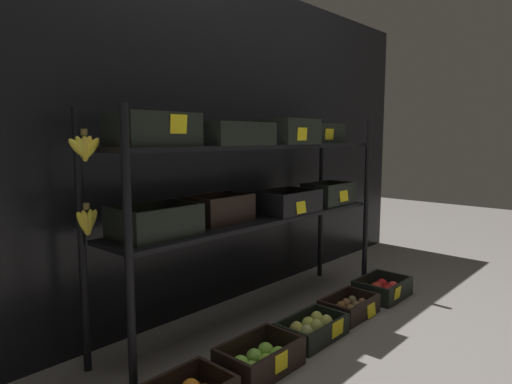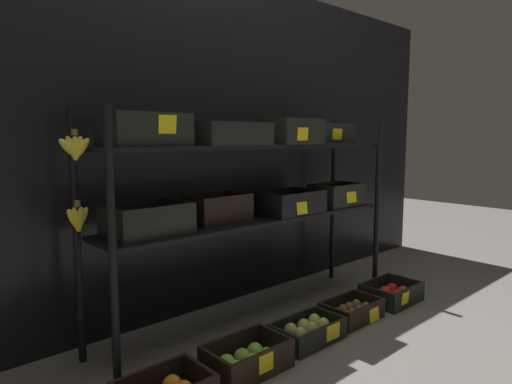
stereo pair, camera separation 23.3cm
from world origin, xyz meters
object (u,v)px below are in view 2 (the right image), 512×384
at_px(crate_ground_pear, 308,331).
at_px(crate_ground_kiwi, 351,312).
at_px(crate_ground_apple_red, 391,294).
at_px(display_rack, 253,180).
at_px(crate_ground_apple_green, 247,360).

distance_m(crate_ground_pear, crate_ground_kiwi, 0.37).
xyz_separation_m(crate_ground_kiwi, crate_ground_apple_red, (0.39, -0.00, 0.00)).
relative_size(display_rack, crate_ground_apple_green, 5.32).
distance_m(display_rack, crate_ground_kiwi, 0.90).
distance_m(crate_ground_apple_green, crate_ground_apple_red, 1.17).
height_order(display_rack, crate_ground_apple_green, display_rack).
height_order(display_rack, crate_ground_pear, display_rack).
bearing_deg(crate_ground_apple_green, crate_ground_apple_red, 0.95).
bearing_deg(crate_ground_apple_green, display_rack, 45.51).
relative_size(crate_ground_kiwi, crate_ground_apple_red, 0.97).
relative_size(crate_ground_pear, crate_ground_kiwi, 1.08).
bearing_deg(crate_ground_apple_green, crate_ground_kiwi, 1.65).
bearing_deg(display_rack, crate_ground_apple_green, -134.49).
distance_m(display_rack, crate_ground_apple_green, 0.88).
xyz_separation_m(crate_ground_pear, crate_ground_kiwi, (0.37, 0.01, -0.01)).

